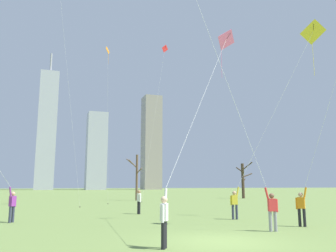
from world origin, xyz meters
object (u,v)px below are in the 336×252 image
at_px(distant_kite_drifting_right_red, 163,59).
at_px(bare_tree_far_right_edge, 243,179).
at_px(kite_flyer_midfield_center_pink, 184,161).
at_px(kite_flyer_far_back_green, 315,158).
at_px(kite_flyer_midfield_right_yellow, 258,153).
at_px(kite_flyer_foreground_right_blue, 250,149).
at_px(bare_tree_leftmost, 136,176).
at_px(distant_kite_low_near_trees_orange, 108,69).
at_px(bystander_watching_nearby, 139,201).

xyz_separation_m(distant_kite_drifting_right_red, bare_tree_far_right_edge, (13.80, 3.71, -15.97)).
distance_m(kite_flyer_midfield_center_pink, kite_flyer_far_back_green, 7.60).
xyz_separation_m(kite_flyer_far_back_green, distant_kite_drifting_right_red, (1.40, 28.76, 15.54)).
bearing_deg(kite_flyer_far_back_green, bare_tree_far_right_edge, 64.92).
distance_m(kite_flyer_midfield_right_yellow, kite_flyer_foreground_right_blue, 5.58).
height_order(bare_tree_leftmost, bare_tree_far_right_edge, bare_tree_leftmost).
distance_m(kite_flyer_foreground_right_blue, distant_kite_low_near_trees_orange, 23.41).
bearing_deg(distant_kite_drifting_right_red, bare_tree_leftmost, 145.19).
bearing_deg(kite_flyer_far_back_green, bare_tree_leftmost, 92.96).
distance_m(distant_kite_drifting_right_red, distant_kite_low_near_trees_orange, 12.90).
height_order(bystander_watching_nearby, bare_tree_leftmost, bare_tree_leftmost).
distance_m(kite_flyer_far_back_green, bare_tree_leftmost, 30.88).
relative_size(distant_kite_low_near_trees_orange, bare_tree_far_right_edge, 2.97).
bearing_deg(kite_flyer_midfield_right_yellow, distant_kite_drifting_right_red, 85.80).
xyz_separation_m(bystander_watching_nearby, bare_tree_far_right_edge, (21.47, 22.33, 1.94)).
xyz_separation_m(bystander_watching_nearby, distant_kite_low_near_trees_orange, (-0.95, 10.46, 12.86)).
height_order(bystander_watching_nearby, distant_kite_low_near_trees_orange, distant_kite_low_near_trees_orange).
xyz_separation_m(kite_flyer_far_back_green, bystander_watching_nearby, (-6.27, 10.14, -2.38)).
xyz_separation_m(kite_flyer_midfield_right_yellow, bystander_watching_nearby, (-5.87, 5.82, -2.99)).
distance_m(kite_flyer_far_back_green, distant_kite_low_near_trees_orange, 24.21).
bearing_deg(bare_tree_far_right_edge, kite_flyer_midfield_center_pink, -123.60).
height_order(kite_flyer_foreground_right_blue, distant_kite_low_near_trees_orange, distant_kite_low_near_trees_orange).
height_order(kite_flyer_midfield_center_pink, bare_tree_leftmost, kite_flyer_midfield_center_pink).
relative_size(kite_flyer_far_back_green, bystander_watching_nearby, 10.46).
height_order(bystander_watching_nearby, bare_tree_far_right_edge, bare_tree_far_right_edge).
bearing_deg(kite_flyer_foreground_right_blue, bare_tree_far_right_edge, 59.94).
relative_size(distant_kite_drifting_right_red, bare_tree_far_right_edge, 3.88).
distance_m(kite_flyer_midfield_center_pink, kite_flyer_midfield_right_yellow, 9.22).
distance_m(distant_kite_drifting_right_red, bare_tree_leftmost, 16.06).
bearing_deg(kite_flyer_midfield_right_yellow, kite_flyer_midfield_center_pink, -140.01).
bearing_deg(kite_flyer_far_back_green, kite_flyer_midfield_right_yellow, 95.25).
bearing_deg(distant_kite_low_near_trees_orange, distant_kite_drifting_right_red, 43.43).
xyz_separation_m(bare_tree_leftmost, bare_tree_far_right_edge, (16.79, 1.63, -0.33)).
bearing_deg(kite_flyer_midfield_right_yellow, bare_tree_leftmost, 92.58).
xyz_separation_m(distant_kite_drifting_right_red, bare_tree_leftmost, (-2.99, 2.08, -15.64)).
distance_m(kite_flyer_midfield_right_yellow, kite_flyer_far_back_green, 4.38).
height_order(kite_flyer_midfield_right_yellow, bare_tree_leftmost, kite_flyer_midfield_right_yellow).
distance_m(kite_flyer_foreground_right_blue, bare_tree_leftmost, 31.08).
bearing_deg(distant_kite_low_near_trees_orange, bare_tree_leftmost, 61.21).
bearing_deg(distant_kite_drifting_right_red, kite_flyer_foreground_right_blue, -99.98).
xyz_separation_m(kite_flyer_midfield_right_yellow, kite_flyer_far_back_green, (0.40, -4.32, -0.61)).
relative_size(kite_flyer_far_back_green, bare_tree_leftmost, 2.87).
bearing_deg(bystander_watching_nearby, distant_kite_drifting_right_red, 67.60).
relative_size(bystander_watching_nearby, distant_kite_drifting_right_red, 0.08).
bearing_deg(bystander_watching_nearby, kite_flyer_far_back_green, -58.27).
bearing_deg(bare_tree_far_right_edge, bystander_watching_nearby, -133.88).
xyz_separation_m(kite_flyer_midfield_right_yellow, distant_kite_low_near_trees_orange, (-6.82, 16.28, 9.87)).
height_order(kite_flyer_midfield_right_yellow, bystander_watching_nearby, kite_flyer_midfield_right_yellow).
xyz_separation_m(kite_flyer_midfield_center_pink, distant_kite_drifting_right_red, (8.82, 30.33, 15.94)).
distance_m(distant_kite_low_near_trees_orange, bare_tree_far_right_edge, 27.62).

